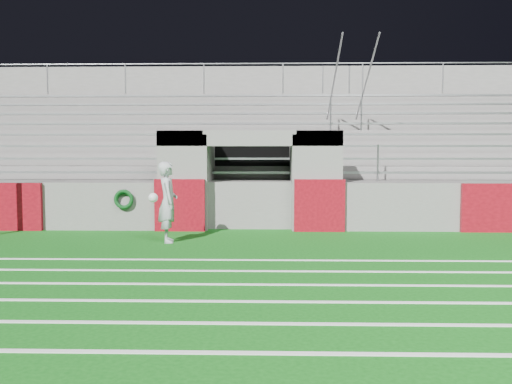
{
  "coord_description": "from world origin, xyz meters",
  "views": [
    {
      "loc": [
        0.55,
        -11.65,
        2.04
      ],
      "look_at": [
        0.2,
        1.8,
        1.1
      ],
      "focal_mm": 40.0,
      "sensor_mm": 36.0,
      "label": 1
    }
  ],
  "objects": [
    {
      "name": "stadium_structure",
      "position": [
        0.0,
        7.97,
        1.49
      ],
      "size": [
        26.0,
        8.48,
        5.42
      ],
      "color": "#63615E",
      "rests_on": "ground"
    },
    {
      "name": "field_markings",
      "position": [
        0.0,
        -5.0,
        0.01
      ],
      "size": [
        28.0,
        8.09,
        0.01
      ],
      "color": "white",
      "rests_on": "ground"
    },
    {
      "name": "goalkeeper_with_ball",
      "position": [
        -1.78,
        1.12,
        0.92
      ],
      "size": [
        0.69,
        0.75,
        1.83
      ],
      "color": "#A5A8AE",
      "rests_on": "ground"
    },
    {
      "name": "hose_coil",
      "position": [
        -3.25,
        2.92,
        0.82
      ],
      "size": [
        0.51,
        0.14,
        0.52
      ],
      "color": "#0B3913",
      "rests_on": "ground"
    },
    {
      "name": "ground",
      "position": [
        0.0,
        0.0,
        0.0
      ],
      "size": [
        90.0,
        90.0,
        0.0
      ],
      "primitive_type": "plane",
      "color": "#0D5210",
      "rests_on": "ground"
    }
  ]
}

